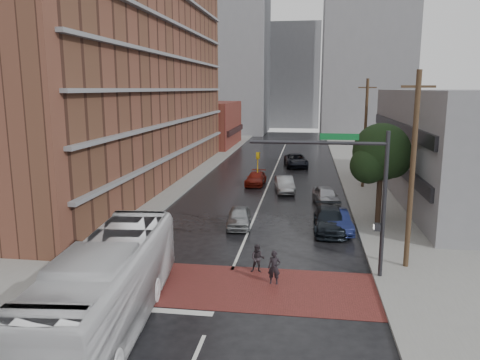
% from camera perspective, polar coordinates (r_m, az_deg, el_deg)
% --- Properties ---
extents(ground, '(160.00, 160.00, 0.00)m').
position_cam_1_polar(ground, '(22.01, -2.05, -13.36)').
color(ground, black).
rests_on(ground, ground).
extents(crosswalk, '(14.00, 5.00, 0.02)m').
position_cam_1_polar(crosswalk, '(22.45, -1.82, -12.81)').
color(crosswalk, maroon).
rests_on(crosswalk, ground).
extents(sidewalk_west, '(9.00, 90.00, 0.15)m').
position_cam_1_polar(sidewalk_west, '(48.06, -10.25, 0.08)').
color(sidewalk_west, gray).
rests_on(sidewalk_west, ground).
extents(sidewalk_east, '(9.00, 90.00, 0.15)m').
position_cam_1_polar(sidewalk_east, '(46.28, 17.88, -0.71)').
color(sidewalk_east, gray).
rests_on(sidewalk_east, ground).
extents(apartment_block, '(10.00, 44.00, 28.00)m').
position_cam_1_polar(apartment_block, '(47.38, -14.25, 16.69)').
color(apartment_block, brown).
rests_on(apartment_block, ground).
extents(storefront_west, '(8.00, 16.00, 7.00)m').
position_cam_1_polar(storefront_west, '(75.55, -3.73, 6.81)').
color(storefront_west, maroon).
rests_on(storefront_west, ground).
extents(building_east, '(11.00, 26.00, 9.00)m').
position_cam_1_polar(building_east, '(41.99, 26.10, 3.66)').
color(building_east, gray).
rests_on(building_east, ground).
extents(distant_tower_west, '(18.00, 16.00, 32.00)m').
position_cam_1_polar(distant_tower_west, '(99.52, -2.03, 15.05)').
color(distant_tower_west, gray).
rests_on(distant_tower_west, ground).
extents(distant_tower_east, '(16.00, 14.00, 36.00)m').
position_cam_1_polar(distant_tower_east, '(92.72, 15.26, 16.21)').
color(distant_tower_east, gray).
rests_on(distant_tower_east, ground).
extents(distant_tower_center, '(12.00, 10.00, 24.00)m').
position_cam_1_polar(distant_tower_center, '(114.80, 6.60, 12.46)').
color(distant_tower_center, gray).
rests_on(distant_tower_center, ground).
extents(street_tree, '(4.20, 4.10, 6.90)m').
position_cam_1_polar(street_tree, '(32.41, 16.87, 2.86)').
color(street_tree, '#332319').
rests_on(street_tree, ground).
extents(signal_mast, '(6.50, 0.30, 7.20)m').
position_cam_1_polar(signal_mast, '(22.74, 13.69, -0.32)').
color(signal_mast, '#2D2D33').
rests_on(signal_mast, ground).
extents(utility_pole_near, '(1.60, 0.26, 10.00)m').
position_cam_1_polar(utility_pole_near, '(24.58, 20.27, 1.11)').
color(utility_pole_near, '#473321').
rests_on(utility_pole_near, ground).
extents(utility_pole_far, '(1.60, 0.26, 10.00)m').
position_cam_1_polar(utility_pole_far, '(44.19, 15.01, 5.56)').
color(utility_pole_far, '#473321').
rests_on(utility_pole_far, ground).
extents(transit_bus, '(4.02, 12.44, 3.41)m').
position_cam_1_polar(transit_bus, '(18.92, -15.95, -12.40)').
color(transit_bus, silver).
rests_on(transit_bus, ground).
extents(pedestrian_a, '(0.61, 0.41, 1.63)m').
position_cam_1_polar(pedestrian_a, '(22.45, 4.19, -10.61)').
color(pedestrian_a, black).
rests_on(pedestrian_a, ground).
extents(pedestrian_b, '(0.73, 0.58, 1.45)m').
position_cam_1_polar(pedestrian_b, '(23.77, 2.16, -9.56)').
color(pedestrian_b, '#272226').
rests_on(pedestrian_b, ground).
extents(car_travel_a, '(1.95, 4.06, 1.34)m').
position_cam_1_polar(car_travel_a, '(31.34, -0.12, -4.53)').
color(car_travel_a, '#94989B').
rests_on(car_travel_a, ground).
extents(car_travel_b, '(2.15, 4.42, 1.40)m').
position_cam_1_polar(car_travel_b, '(41.94, 5.45, -0.53)').
color(car_travel_b, '#969A9D').
rests_on(car_travel_b, ground).
extents(car_travel_c, '(1.90, 4.25, 1.21)m').
position_cam_1_polar(car_travel_c, '(44.99, 1.94, 0.19)').
color(car_travel_c, maroon).
rests_on(car_travel_c, ground).
extents(suv_travel, '(3.23, 5.68, 1.49)m').
position_cam_1_polar(suv_travel, '(55.85, 6.84, 2.40)').
color(suv_travel, black).
rests_on(suv_travel, ground).
extents(car_parked_near, '(2.18, 4.50, 1.42)m').
position_cam_1_polar(car_parked_near, '(30.93, 11.60, -4.90)').
color(car_parked_near, '#141B46').
rests_on(car_parked_near, ground).
extents(car_parked_mid, '(2.09, 5.10, 1.48)m').
position_cam_1_polar(car_parked_mid, '(30.90, 10.89, -4.83)').
color(car_parked_mid, black).
rests_on(car_parked_mid, ground).
extents(car_parked_far, '(2.40, 4.53, 1.47)m').
position_cam_1_polar(car_parked_far, '(37.67, 10.44, -1.94)').
color(car_parked_far, '#9FA1A6').
rests_on(car_parked_far, ground).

